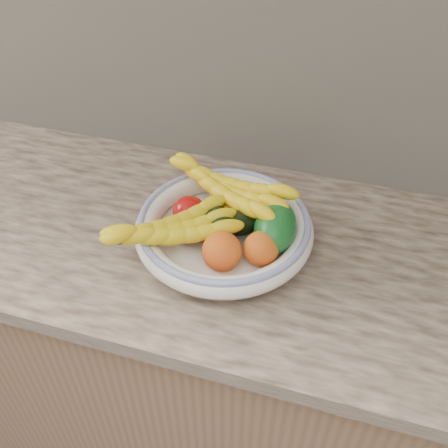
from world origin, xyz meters
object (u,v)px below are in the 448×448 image
banana_bunch_back (227,191)px  fruit_bowl (224,228)px  green_mango (275,228)px  banana_bunch_front (172,232)px

banana_bunch_back → fruit_bowl: bearing=-58.3°
fruit_bowl → banana_bunch_back: bearing=102.1°
fruit_bowl → green_mango: bearing=1.8°
banana_bunch_back → banana_bunch_front: (-0.07, -0.16, -0.01)m
banana_bunch_front → fruit_bowl: bearing=2.6°
banana_bunch_back → banana_bunch_front: bearing=-95.0°
fruit_bowl → banana_bunch_back: size_ratio=1.17×
banana_bunch_back → banana_bunch_front: 0.17m
green_mango → banana_bunch_front: (-0.20, -0.08, 0.01)m
fruit_bowl → banana_bunch_back: 0.09m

